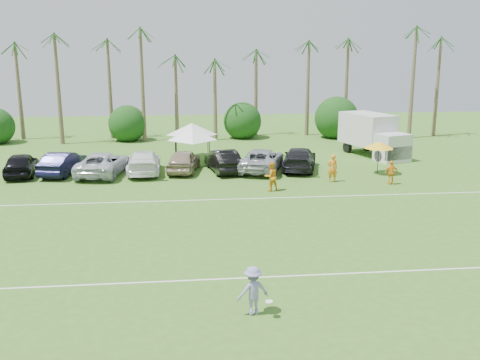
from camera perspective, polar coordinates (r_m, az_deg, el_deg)
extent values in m
plane|color=#39661E|center=(20.29, -4.88, -12.93)|extent=(120.00, 120.00, 0.00)
cube|color=white|center=(22.10, -5.00, -10.60)|extent=(80.00, 0.10, 0.01)
cube|color=white|center=(33.41, -5.43, -2.17)|extent=(80.00, 0.10, 0.01)
cone|color=brown|center=(58.79, -22.85, 8.10)|extent=(0.44, 0.44, 9.00)
cone|color=brown|center=(57.53, -18.07, 8.89)|extent=(0.44, 0.44, 10.00)
cone|color=brown|center=(56.81, -14.11, 9.60)|extent=(0.44, 0.44, 11.00)
cone|color=brown|center=(56.52, -9.96, 8.26)|extent=(0.44, 0.44, 8.00)
cone|color=brown|center=(56.35, -5.87, 8.89)|extent=(0.44, 0.44, 9.00)
cone|color=brown|center=(56.47, -1.77, 9.47)|extent=(0.44, 0.44, 10.00)
cone|color=brown|center=(56.88, 2.31, 10.00)|extent=(0.44, 0.44, 11.00)
cone|color=brown|center=(57.93, 7.25, 8.48)|extent=(0.44, 0.44, 8.00)
cone|color=brown|center=(59.23, 12.04, 8.89)|extent=(0.44, 0.44, 9.00)
cone|color=brown|center=(60.92, 16.60, 9.22)|extent=(0.44, 0.44, 10.00)
cone|color=brown|center=(62.52, 20.06, 9.53)|extent=(0.44, 0.44, 11.00)
cylinder|color=brown|center=(60.74, -24.07, 4.51)|extent=(0.30, 0.30, 1.40)
sphere|color=#103910|center=(60.60, -24.17, 5.53)|extent=(4.00, 4.00, 4.00)
cylinder|color=brown|center=(58.06, -11.74, 5.04)|extent=(0.30, 0.30, 1.40)
sphere|color=#103910|center=(57.91, -11.79, 6.11)|extent=(4.00, 4.00, 4.00)
cylinder|color=brown|center=(58.11, 0.16, 5.33)|extent=(0.30, 0.30, 1.40)
sphere|color=#103910|center=(57.96, 0.16, 6.40)|extent=(4.00, 4.00, 4.00)
cylinder|color=brown|center=(60.01, 9.74, 5.39)|extent=(0.30, 0.30, 1.40)
sphere|color=#103910|center=(59.87, 9.78, 6.44)|extent=(4.00, 4.00, 4.00)
imported|color=orange|center=(38.33, 9.83, 1.26)|extent=(0.74, 0.50, 1.99)
imported|color=orange|center=(35.38, 3.34, 0.39)|extent=(1.14, 1.01, 1.97)
imported|color=orange|center=(38.52, 15.84, 0.76)|extent=(0.99, 0.42, 1.68)
cube|color=silver|center=(49.28, 13.42, 5.31)|extent=(4.18, 5.69, 2.77)
cube|color=silver|center=(46.71, 15.95, 3.34)|extent=(3.03, 2.67, 2.32)
cube|color=black|center=(46.14, 16.57, 2.76)|extent=(2.53, 1.09, 1.11)
cube|color=#E5590C|center=(50.19, 14.66, 4.81)|extent=(0.56, 1.69, 1.00)
cylinder|color=black|center=(46.30, 14.66, 2.50)|extent=(0.62, 1.05, 1.00)
cylinder|color=black|center=(47.70, 16.76, 2.68)|extent=(0.62, 1.05, 1.00)
cylinder|color=black|center=(49.96, 11.38, 3.47)|extent=(0.62, 1.05, 1.00)
cylinder|color=black|center=(51.25, 13.41, 3.61)|extent=(0.62, 1.05, 1.00)
cylinder|color=black|center=(43.04, -6.83, 2.66)|extent=(0.06, 0.06, 1.92)
cylinder|color=black|center=(43.09, -3.27, 2.74)|extent=(0.06, 0.06, 1.92)
cylinder|color=black|center=(45.67, -6.79, 3.29)|extent=(0.06, 0.06, 1.92)
cylinder|color=black|center=(45.71, -3.43, 3.37)|extent=(0.06, 0.06, 1.92)
pyramid|color=white|center=(44.05, -5.13, 5.48)|extent=(4.14, 4.14, 0.96)
cylinder|color=black|center=(45.07, -6.91, 3.22)|extent=(0.06, 0.06, 2.03)
cylinder|color=black|center=(45.11, -3.28, 3.31)|extent=(0.06, 0.06, 2.03)
cylinder|color=black|center=(47.87, -6.87, 3.83)|extent=(0.06, 0.06, 2.03)
cylinder|color=black|center=(47.91, -3.45, 3.91)|extent=(0.06, 0.06, 2.03)
pyramid|color=silver|center=(46.16, -5.18, 6.06)|extent=(4.39, 4.39, 1.02)
cylinder|color=black|center=(41.49, 14.51, 2.12)|extent=(0.05, 0.05, 2.22)
cone|color=yellow|center=(41.29, 14.60, 3.63)|extent=(2.22, 2.22, 0.50)
imported|color=#8580B6|center=(19.08, 1.39, -11.71)|extent=(1.28, 0.92, 1.78)
cylinder|color=white|center=(18.94, 3.13, -12.82)|extent=(0.27, 0.27, 0.03)
imported|color=black|center=(42.89, -22.30, 1.57)|extent=(2.60, 5.28, 1.73)
imported|color=black|center=(42.24, -18.35, 1.72)|extent=(2.89, 5.53, 1.73)
imported|color=silver|center=(41.22, -14.41, 1.71)|extent=(3.81, 6.61, 1.73)
imported|color=white|center=(41.18, -10.22, 1.91)|extent=(2.56, 6.02, 1.73)
imported|color=gray|center=(41.22, -6.03, 2.07)|extent=(2.91, 5.37, 1.73)
imported|color=black|center=(41.11, -1.84, 2.10)|extent=(2.73, 5.50, 1.73)
imported|color=#A0A3AB|center=(41.32, 2.33, 2.16)|extent=(4.60, 6.81, 1.73)
imported|color=black|center=(42.04, 6.35, 2.28)|extent=(3.95, 6.41, 1.73)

